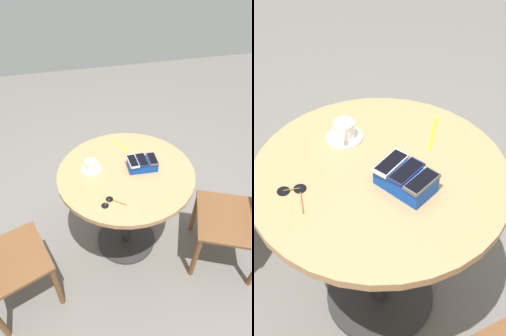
# 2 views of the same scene
# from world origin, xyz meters

# --- Properties ---
(ground_plane) EXTENTS (8.00, 8.00, 0.00)m
(ground_plane) POSITION_xyz_m (0.00, 0.00, 0.00)
(ground_plane) COLOR slate
(round_table) EXTENTS (0.88, 0.88, 0.75)m
(round_table) POSITION_xyz_m (0.00, 0.00, 0.59)
(round_table) COLOR #2D2D2D
(round_table) RESTS_ON ground_plane
(phone_box) EXTENTS (0.19, 0.13, 0.06)m
(phone_box) POSITION_xyz_m (-0.11, 0.01, 0.78)
(phone_box) COLOR #0F42AD
(phone_box) RESTS_ON round_table
(phone_gray) EXTENTS (0.07, 0.13, 0.01)m
(phone_gray) POSITION_xyz_m (-0.17, 0.01, 0.82)
(phone_gray) COLOR #515156
(phone_gray) RESTS_ON phone_box
(phone_navy) EXTENTS (0.06, 0.13, 0.01)m
(phone_navy) POSITION_xyz_m (-0.11, 0.00, 0.81)
(phone_navy) COLOR navy
(phone_navy) RESTS_ON phone_box
(phone_white) EXTENTS (0.06, 0.13, 0.01)m
(phone_white) POSITION_xyz_m (-0.04, 0.00, 0.82)
(phone_white) COLOR silver
(phone_white) RESTS_ON phone_box
(saucer) EXTENTS (0.13, 0.13, 0.01)m
(saucer) POSITION_xyz_m (0.21, -0.07, 0.75)
(saucer) COLOR white
(saucer) RESTS_ON round_table
(coffee_cup) EXTENTS (0.08, 0.09, 0.06)m
(coffee_cup) POSITION_xyz_m (0.21, -0.06, 0.79)
(coffee_cup) COLOR white
(coffee_cup) RESTS_ON saucer
(lanyard_strap) EXTENTS (0.10, 0.18, 0.00)m
(lanyard_strap) POSITION_xyz_m (-0.03, -0.28, 0.75)
(lanyard_strap) COLOR yellow
(lanyard_strap) RESTS_ON round_table
(sunglasses) EXTENTS (0.14, 0.09, 0.01)m
(sunglasses) POSITION_xyz_m (0.17, 0.24, 0.75)
(sunglasses) COLOR black
(sunglasses) RESTS_ON round_table
(chair_far_side) EXTENTS (0.60, 0.60, 0.81)m
(chair_far_side) POSITION_xyz_m (-0.71, 0.35, 0.44)
(chair_far_side) COLOR brown
(chair_far_side) RESTS_ON ground_plane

